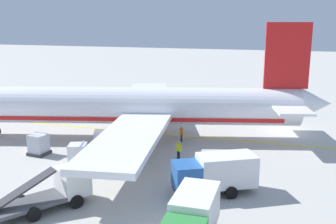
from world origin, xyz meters
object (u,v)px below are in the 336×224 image
Objects in this scene: airliner_foreground at (128,107)px; service_truck_catering at (215,173)px; crew_marshaller at (179,149)px; cargo_container_mid at (39,144)px; service_truck_fuel at (57,189)px; service_truck_baggage at (192,219)px; cargo_container_near at (78,155)px; crew_loader_left at (182,133)px.

airliner_foreground reaches higher than service_truck_catering.
crew_marshaller is (-4.98, -6.83, -2.34)m from airliner_foreground.
service_truck_catering is 17.37m from cargo_container_mid.
crew_marshaller is (10.74, -5.42, -0.12)m from service_truck_fuel.
crew_marshaller is at bearing -80.07° from cargo_container_mid.
service_truck_fuel is at bearing 153.21° from crew_marshaller.
service_truck_baggage is at bearing -147.95° from airliner_foreground.
cargo_container_near is (1.97, 12.07, -0.58)m from service_truck_catering.
service_truck_baggage is at bearing -101.79° from service_truck_fuel.
airliner_foreground reaches higher than crew_loader_left.
service_truck_fuel is at bearing -161.33° from cargo_container_near.
crew_marshaller is at bearing -26.79° from service_truck_fuel.
service_truck_catering is at bearing -101.76° from cargo_container_mid.
service_truck_catering is (-10.74, -11.13, -1.83)m from airliner_foreground.
crew_marshaller is (5.76, 4.30, -0.51)m from service_truck_catering.
cargo_container_mid is (8.52, 7.27, -0.20)m from service_truck_fuel.
crew_marshaller is at bearing 18.53° from service_truck_baggage.
crew_marshaller is at bearing 36.74° from service_truck_catering.
service_truck_baggage is 2.76× the size of cargo_container_mid.
airliner_foreground reaches higher than crew_marshaller.
service_truck_fuel is 7.33m from cargo_container_near.
airliner_foreground reaches higher than cargo_container_mid.
cargo_container_mid is at bearing 40.50° from service_truck_fuel.
airliner_foreground is 15.57m from service_truck_catering.
service_truck_catering reaches higher than crew_marshaller.
service_truck_fuel is 3.16× the size of cargo_container_mid.
crew_marshaller is 1.09× the size of crew_loader_left.
crew_marshaller is at bearing -63.99° from cargo_container_near.
cargo_container_near is at bearing 18.67° from service_truck_fuel.
service_truck_catering is at bearing -133.98° from airliner_foreground.
cargo_container_mid is at bearing 99.93° from crew_marshaller.
service_truck_fuel is at bearing 117.13° from service_truck_catering.
crew_loader_left is (0.41, -5.66, -2.43)m from airliner_foreground.
cargo_container_near is 11.31m from crew_loader_left.
crew_loader_left is (7.61, -11.53, -0.01)m from cargo_container_mid.
airliner_foreground is 23.15× the size of crew_marshaller.
crew_marshaller is at bearing -126.10° from airliner_foreground.
service_truck_baggage is 2.73× the size of cargo_container_near.
service_truck_catering is 12.24m from cargo_container_near.
service_truck_catering is 3.00× the size of cargo_container_near.
service_truck_fuel is 3.97× the size of crew_loader_left.
cargo_container_mid is at bearing 123.44° from crew_loader_left.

